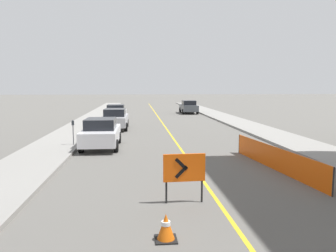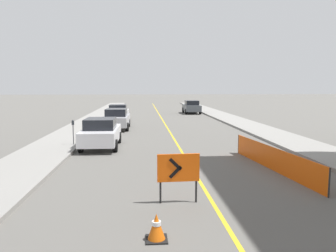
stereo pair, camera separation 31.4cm
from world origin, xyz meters
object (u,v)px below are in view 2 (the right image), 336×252
object	(u,v)px
traffic_cone_farthest	(156,227)
parked_car_opposite_side	(192,107)
arrow_barricade_primary	(178,169)
parked_car_curb_mid	(117,119)
parked_car_curb_near	(101,133)
parking_meter_far_curb	(73,127)
parked_car_curb_far	(118,113)

from	to	relation	value
traffic_cone_farthest	parked_car_opposite_side	size ratio (longest dim) A/B	0.13
arrow_barricade_primary	parked_car_curb_mid	size ratio (longest dim) A/B	0.32
parked_car_curb_near	parking_meter_far_curb	xyz separation A→B (m)	(-1.52, 0.25, 0.29)
arrow_barricade_primary	traffic_cone_farthest	bearing A→B (deg)	-110.27
arrow_barricade_primary	parked_car_curb_far	world-z (taller)	parked_car_curb_far
parked_car_opposite_side	parking_meter_far_curb	xyz separation A→B (m)	(-9.74, -21.82, 0.29)
parked_car_curb_near	parked_car_curb_far	size ratio (longest dim) A/B	1.00
arrow_barricade_primary	parked_car_curb_near	size ratio (longest dim) A/B	0.33
traffic_cone_farthest	parked_car_curb_mid	bearing A→B (deg)	96.94
parked_car_curb_near	parking_meter_far_curb	size ratio (longest dim) A/B	3.24
parking_meter_far_curb	parked_car_curb_near	bearing A→B (deg)	-9.27
traffic_cone_farthest	parked_car_curb_near	bearing A→B (deg)	102.91
parked_car_curb_near	parked_car_curb_mid	xyz separation A→B (m)	(0.24, 7.68, 0.00)
parked_car_opposite_side	parked_car_curb_near	bearing A→B (deg)	-110.10
parked_car_curb_near	arrow_barricade_primary	bearing A→B (deg)	-69.14
parked_car_curb_far	parking_meter_far_curb	bearing A→B (deg)	-96.31
arrow_barricade_primary	parked_car_curb_mid	bearing A→B (deg)	97.83
traffic_cone_farthest	parked_car_curb_far	distance (m)	24.55
parked_car_curb_near	parked_car_curb_far	distance (m)	13.45
parked_car_opposite_side	parking_meter_far_curb	distance (m)	23.89
parked_car_curb_near	parked_car_opposite_side	bearing A→B (deg)	70.16
parked_car_curb_far	parking_meter_far_curb	world-z (taller)	parked_car_curb_far
parked_car_curb_far	parked_car_curb_near	bearing A→B (deg)	-89.77
parked_car_curb_mid	parked_car_curb_far	xyz separation A→B (m)	(-0.29, 5.77, 0.00)
parked_car_curb_near	traffic_cone_farthest	bearing A→B (deg)	-76.47
parking_meter_far_curb	arrow_barricade_primary	bearing A→B (deg)	-62.20
parked_car_curb_mid	parking_meter_far_curb	distance (m)	7.64
traffic_cone_farthest	arrow_barricade_primary	size ratio (longest dim) A/B	0.41
parking_meter_far_curb	parked_car_opposite_side	bearing A→B (deg)	65.93
parked_car_curb_near	parked_car_curb_mid	distance (m)	7.68
arrow_barricade_primary	parking_meter_far_curb	distance (m)	10.16
parked_car_curb_mid	parking_meter_far_curb	bearing A→B (deg)	-101.85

